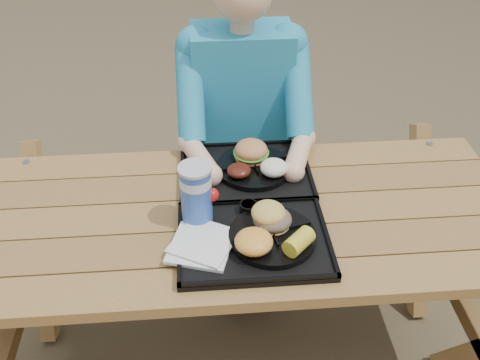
{
  "coord_description": "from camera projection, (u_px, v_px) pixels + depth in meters",
  "views": [
    {
      "loc": [
        -0.1,
        -1.3,
        1.87
      ],
      "look_at": [
        0.0,
        0.0,
        0.88
      ],
      "focal_mm": 40.0,
      "sensor_mm": 36.0,
      "label": 1
    }
  ],
  "objects": [
    {
      "name": "ground",
      "position": [
        240.0,
        352.0,
        2.17
      ],
      "size": [
        60.0,
        60.0,
        0.0
      ],
      "primitive_type": "plane",
      "color": "#999999",
      "rests_on": "ground"
    },
    {
      "name": "picnic_table",
      "position": [
        240.0,
        290.0,
        1.94
      ],
      "size": [
        1.8,
        1.49,
        0.75
      ],
      "primitive_type": null,
      "color": "#999999",
      "rests_on": "ground"
    },
    {
      "name": "tray_near",
      "position": [
        254.0,
        241.0,
        1.6
      ],
      "size": [
        0.45,
        0.35,
        0.02
      ],
      "primitive_type": "cube",
      "color": "black",
      "rests_on": "picnic_table"
    },
    {
      "name": "tray_far",
      "position": [
        245.0,
        174.0,
        1.86
      ],
      "size": [
        0.45,
        0.35,
        0.02
      ],
      "primitive_type": "cube",
      "color": "black",
      "rests_on": "picnic_table"
    },
    {
      "name": "plate_near",
      "position": [
        272.0,
        236.0,
        1.58
      ],
      "size": [
        0.26,
        0.26,
        0.02
      ],
      "primitive_type": "cylinder",
      "color": "black",
      "rests_on": "tray_near"
    },
    {
      "name": "plate_far",
      "position": [
        254.0,
        167.0,
        1.86
      ],
      "size": [
        0.26,
        0.26,
        0.02
      ],
      "primitive_type": "cylinder",
      "color": "black",
      "rests_on": "tray_far"
    },
    {
      "name": "napkin_stack",
      "position": [
        201.0,
        245.0,
        1.55
      ],
      "size": [
        0.22,
        0.22,
        0.02
      ],
      "primitive_type": "cube",
      "rotation": [
        0.0,
        0.0,
        -0.29
      ],
      "color": "white",
      "rests_on": "tray_near"
    },
    {
      "name": "soda_cup",
      "position": [
        196.0,
        196.0,
        1.6
      ],
      "size": [
        0.09,
        0.09,
        0.19
      ],
      "primitive_type": "cylinder",
      "color": "#1645AB",
      "rests_on": "tray_near"
    },
    {
      "name": "condiment_bbq",
      "position": [
        248.0,
        208.0,
        1.68
      ],
      "size": [
        0.06,
        0.06,
        0.03
      ],
      "primitive_type": "cylinder",
      "color": "black",
      "rests_on": "tray_near"
    },
    {
      "name": "condiment_mustard",
      "position": [
        266.0,
        208.0,
        1.68
      ],
      "size": [
        0.05,
        0.05,
        0.03
      ],
      "primitive_type": "cylinder",
      "color": "orange",
      "rests_on": "tray_near"
    },
    {
      "name": "sandwich",
      "position": [
        273.0,
        211.0,
        1.57
      ],
      "size": [
        0.11,
        0.11,
        0.11
      ],
      "primitive_type": null,
      "color": "#E5BA50",
      "rests_on": "plate_near"
    },
    {
      "name": "mac_cheese",
      "position": [
        254.0,
        242.0,
        1.51
      ],
      "size": [
        0.11,
        0.11,
        0.06
      ],
      "primitive_type": "ellipsoid",
      "color": "#FCAE42",
      "rests_on": "plate_near"
    },
    {
      "name": "corn_cob",
      "position": [
        299.0,
        242.0,
        1.51
      ],
      "size": [
        0.13,
        0.13,
        0.05
      ],
      "primitive_type": null,
      "rotation": [
        0.0,
        0.0,
        0.78
      ],
      "color": "yellow",
      "rests_on": "plate_near"
    },
    {
      "name": "cutlery_far",
      "position": [
        194.0,
        172.0,
        1.85
      ],
      "size": [
        0.09,
        0.15,
        0.01
      ],
      "primitive_type": "cube",
      "rotation": [
        0.0,
        0.0,
        0.47
      ],
      "color": "black",
      "rests_on": "tray_far"
    },
    {
      "name": "burger",
      "position": [
        251.0,
        146.0,
        1.85
      ],
      "size": [
        0.12,
        0.12,
        0.1
      ],
      "primitive_type": null,
      "color": "#CC7F48",
      "rests_on": "plate_far"
    },
    {
      "name": "baked_beans",
      "position": [
        239.0,
        170.0,
        1.8
      ],
      "size": [
        0.08,
        0.08,
        0.04
      ],
      "primitive_type": "ellipsoid",
      "color": "#4A190E",
      "rests_on": "plate_far"
    },
    {
      "name": "potato_salad",
      "position": [
        274.0,
        168.0,
        1.8
      ],
      "size": [
        0.09,
        0.09,
        0.05
      ],
      "primitive_type": "ellipsoid",
      "color": "white",
      "rests_on": "plate_far"
    },
    {
      "name": "diner",
      "position": [
        242.0,
        143.0,
        2.23
      ],
      "size": [
        0.48,
        0.84,
        1.28
      ],
      "primitive_type": null,
      "color": "#18A5AA",
      "rests_on": "ground"
    }
  ]
}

